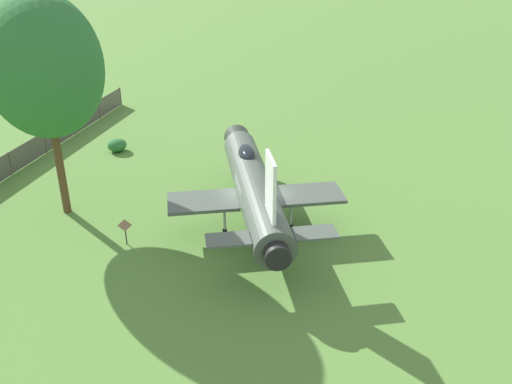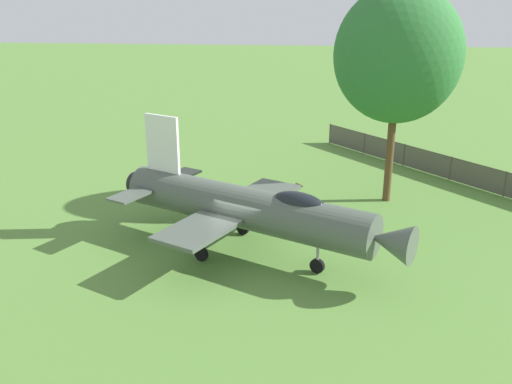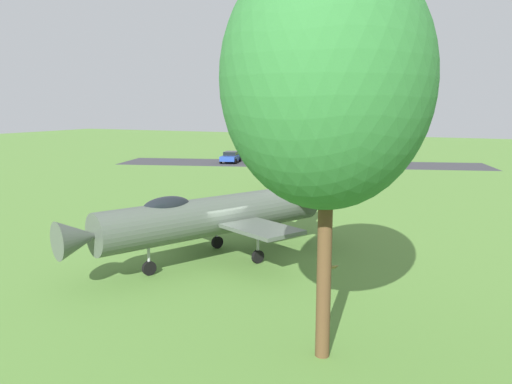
# 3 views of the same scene
# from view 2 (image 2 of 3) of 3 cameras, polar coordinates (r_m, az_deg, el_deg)

# --- Properties ---
(ground_plane) EXTENTS (200.00, 200.00, 0.00)m
(ground_plane) POSITION_cam_2_polar(r_m,az_deg,el_deg) (24.17, -1.12, -6.20)
(ground_plane) COLOR #568438
(display_jet) EXTENTS (12.71, 8.71, 5.51)m
(display_jet) POSITION_cam_2_polar(r_m,az_deg,el_deg) (23.13, -0.37, -1.71)
(display_jet) COLOR #4C564C
(display_jet) RESTS_ON ground_plane
(shade_tree) EXTENTS (6.35, 5.44, 11.04)m
(shade_tree) POSITION_cam_2_polar(r_m,az_deg,el_deg) (29.18, 14.30, 13.37)
(shade_tree) COLOR brown
(shade_tree) RESTS_ON ground_plane
(perimeter_fence) EXTENTS (18.67, 21.40, 1.45)m
(perimeter_fence) POSITION_cam_2_polar(r_m,az_deg,el_deg) (33.26, 24.09, 0.83)
(perimeter_fence) COLOR #4C4238
(perimeter_fence) RESTS_ON ground_plane
(info_plaque) EXTENTS (0.68, 0.72, 1.14)m
(info_plaque) POSITION_cam_2_polar(r_m,az_deg,el_deg) (29.15, 4.18, 0.21)
(info_plaque) COLOR #333333
(info_plaque) RESTS_ON ground_plane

